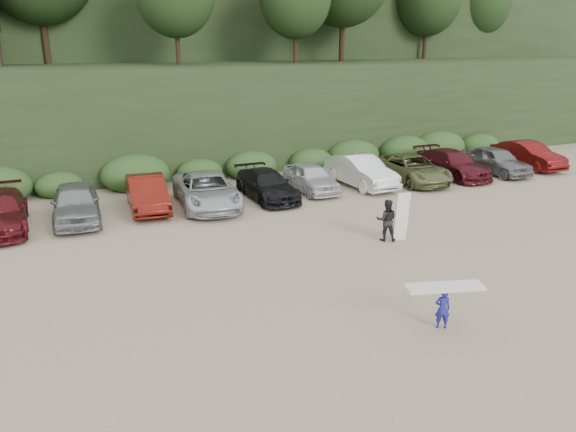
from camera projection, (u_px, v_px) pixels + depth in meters
name	position (u px, v px, depth m)	size (l,w,h in m)	color
ground	(281.00, 288.00, 17.53)	(120.00, 120.00, 0.00)	tan
parked_cars	(226.00, 187.00, 26.47)	(39.46, 6.07, 1.64)	silver
child_surfer	(443.00, 299.00, 14.83)	(2.14, 1.12, 1.24)	navy
adult_surfer	(388.00, 220.00, 21.45)	(1.27, 0.92, 1.93)	black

